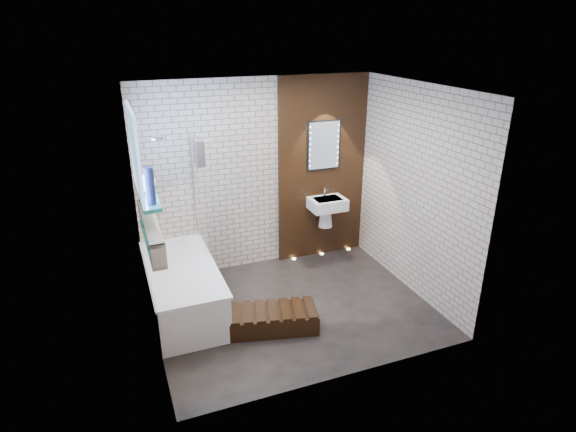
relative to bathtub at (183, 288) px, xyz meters
name	(u,v)px	position (x,y,z in m)	size (l,w,h in m)	color
ground	(292,308)	(1.22, -0.45, -0.29)	(3.20, 3.20, 0.00)	black
room_shell	(293,208)	(1.22, -0.45, 1.01)	(3.24, 3.20, 2.60)	#BDA796
walnut_panel	(322,169)	(2.17, 0.82, 1.01)	(1.30, 0.06, 2.60)	black
clerestory_window	(138,162)	(-0.34, -0.10, 1.61)	(0.18, 1.00, 0.94)	#7FADE0
display_niche	(151,232)	(-0.31, -0.30, 0.91)	(0.14, 1.30, 0.26)	#217C7B
bathtub	(183,288)	(0.00, 0.00, 0.00)	(0.79, 1.74, 0.70)	white
bath_screen	(199,195)	(0.35, 0.44, 0.99)	(0.01, 0.78, 1.40)	white
towel	(199,152)	(0.35, 0.25, 1.56)	(0.09, 0.23, 0.30)	black
shower_head	(156,138)	(-0.08, 0.50, 1.71)	(0.18, 0.18, 0.02)	silver
washbasin	(327,208)	(2.17, 0.62, 0.50)	(0.50, 0.36, 0.58)	white
led_mirror	(324,145)	(2.17, 0.78, 1.36)	(0.50, 0.02, 0.70)	black
walnut_step	(273,320)	(0.87, -0.75, -0.18)	(0.99, 0.44, 0.22)	black
niche_bottles	(152,236)	(-0.31, -0.34, 0.87)	(0.06, 0.84, 0.14)	#9C4218
sill_vases	(148,184)	(-0.28, -0.17, 1.38)	(0.19, 0.54, 0.38)	white
floor_uplights	(322,254)	(2.17, 0.75, -0.29)	(0.96, 0.06, 0.01)	#FFD899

